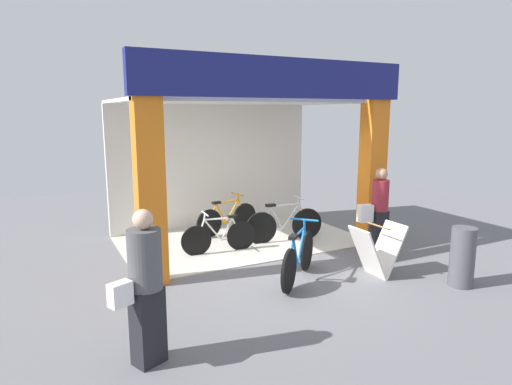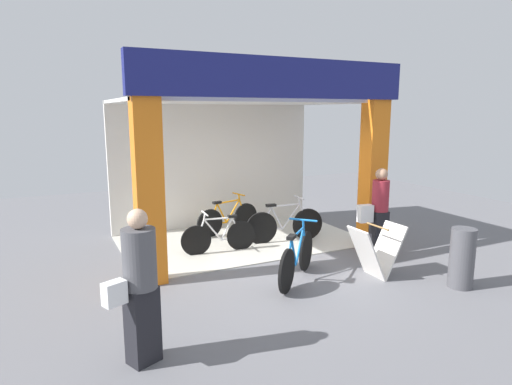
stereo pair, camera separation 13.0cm
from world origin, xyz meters
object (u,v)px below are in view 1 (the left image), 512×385
Objects in this scene: trash_bin at (462,257)px; sandwich_board_sign at (377,251)px; bicycle_inside_2 at (284,224)px; bicycle_inside_1 at (219,236)px; pedestrian_0 at (378,212)px; bicycle_inside_0 at (227,219)px; pedestrian_1 at (145,286)px; bicycle_parked_0 at (298,258)px.

sandwich_board_sign is at bearing 134.29° from trash_bin.
trash_bin is at bearing -69.07° from bicycle_inside_2.
pedestrian_0 reaches higher than bicycle_inside_1.
bicycle_inside_1 is (-0.65, -1.15, -0.03)m from bicycle_inside_0.
trash_bin is at bearing -49.52° from bicycle_inside_1.
pedestrian_0 is 0.98× the size of pedestrian_1.
bicycle_inside_0 is 3.01m from bicycle_parked_0.
sandwich_board_sign is (1.84, -2.29, 0.11)m from bicycle_inside_1.
pedestrian_0 is (1.04, -1.62, 0.48)m from bicycle_inside_2.
trash_bin reaches higher than bicycle_inside_0.
pedestrian_1 reaches higher than bicycle_inside_0.
bicycle_parked_0 is 0.77× the size of pedestrian_1.
trash_bin reaches higher than bicycle_inside_1.
bicycle_inside_0 is at bearing 88.89° from bicycle_parked_0.
pedestrian_1 is at bearing -138.17° from bicycle_inside_2.
pedestrian_0 reaches higher than bicycle_inside_0.
sandwich_board_sign is (1.19, -3.44, 0.08)m from bicycle_inside_0.
trash_bin is at bearing -45.71° from sandwich_board_sign.
sandwich_board_sign is 0.94× the size of trash_bin.
bicycle_inside_1 is 1.13× the size of bicycle_parked_0.
bicycle_inside_2 is 2.13m from bicycle_parked_0.
pedestrian_1 reaches higher than bicycle_parked_0.
pedestrian_1 reaches higher than sandwich_board_sign.
trash_bin is (2.73, -3.20, 0.14)m from bicycle_inside_1.
bicycle_inside_2 reaches higher than trash_bin.
bicycle_inside_1 is 3.82m from pedestrian_1.
bicycle_inside_1 is at bearing -119.71° from bicycle_inside_0.
bicycle_inside_1 is at bearing 130.48° from trash_bin.
bicycle_inside_1 is 1.48m from bicycle_inside_2.
pedestrian_1 is 4.86m from trash_bin.
bicycle_parked_0 is at bearing 25.15° from pedestrian_1.
bicycle_inside_0 is at bearing 115.54° from trash_bin.
bicycle_inside_0 reaches higher than bicycle_inside_1.
pedestrian_1 is (-2.11, -3.14, 0.56)m from bicycle_inside_1.
bicycle_inside_1 is 4.21m from trash_bin.
pedestrian_0 is at bearing 19.02° from pedestrian_1.
bicycle_inside_0 is 0.92× the size of pedestrian_1.
pedestrian_0 is at bearing 9.58° from bicycle_parked_0.
bicycle_inside_0 is 1.35m from bicycle_inside_2.
sandwich_board_sign is at bearing -51.16° from bicycle_inside_1.
trash_bin is (0.89, -0.91, 0.03)m from sandwich_board_sign.
pedestrian_0 is at bearing -31.50° from bicycle_inside_1.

